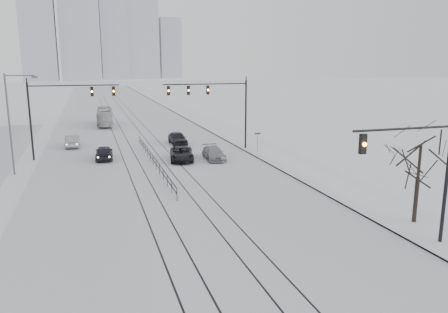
{
  "coord_description": "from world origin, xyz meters",
  "views": [
    {
      "loc": [
        -5.76,
        -12.07,
        9.81
      ],
      "look_at": [
        3.44,
        17.51,
        3.2
      ],
      "focal_mm": 35.0,
      "sensor_mm": 36.0,
      "label": 1
    }
  ],
  "objects_px": {
    "sedan_sb_inner": "(104,153)",
    "sedan_nb_right": "(214,153)",
    "sedan_sb_outer": "(73,141)",
    "sedan_nb_far": "(178,138)",
    "box_truck": "(105,117)",
    "bare_tree": "(420,154)",
    "traffic_mast_near": "(424,166)",
    "sedan_nb_front": "(182,154)"
  },
  "relations": [
    {
      "from": "sedan_sb_inner",
      "to": "sedan_nb_right",
      "type": "xyz_separation_m",
      "value": [
        10.92,
        -3.36,
        -0.07
      ]
    },
    {
      "from": "sedan_sb_outer",
      "to": "sedan_nb_far",
      "type": "height_order",
      "value": "sedan_nb_far"
    },
    {
      "from": "sedan_sb_inner",
      "to": "box_truck",
      "type": "xyz_separation_m",
      "value": [
        1.18,
        26.51,
        0.64
      ]
    },
    {
      "from": "sedan_sb_outer",
      "to": "bare_tree",
      "type": "bearing_deg",
      "value": 123.02
    },
    {
      "from": "sedan_sb_inner",
      "to": "box_truck",
      "type": "distance_m",
      "value": 26.54
    },
    {
      "from": "sedan_sb_inner",
      "to": "traffic_mast_near",
      "type": "bearing_deg",
      "value": 121.84
    },
    {
      "from": "bare_tree",
      "to": "sedan_nb_front",
      "type": "bearing_deg",
      "value": 114.46
    },
    {
      "from": "traffic_mast_near",
      "to": "sedan_sb_inner",
      "type": "distance_m",
      "value": 32.2
    },
    {
      "from": "sedan_sb_outer",
      "to": "sedan_nb_front",
      "type": "height_order",
      "value": "sedan_sb_outer"
    },
    {
      "from": "traffic_mast_near",
      "to": "bare_tree",
      "type": "xyz_separation_m",
      "value": [
        2.41,
        3.0,
        -0.07
      ]
    },
    {
      "from": "traffic_mast_near",
      "to": "sedan_nb_far",
      "type": "height_order",
      "value": "traffic_mast_near"
    },
    {
      "from": "bare_tree",
      "to": "sedan_nb_right",
      "type": "relative_size",
      "value": 1.34
    },
    {
      "from": "sedan_sb_outer",
      "to": "sedan_nb_right",
      "type": "distance_m",
      "value": 18.44
    },
    {
      "from": "sedan_sb_inner",
      "to": "sedan_nb_right",
      "type": "bearing_deg",
      "value": 166.16
    },
    {
      "from": "sedan_sb_outer",
      "to": "sedan_nb_right",
      "type": "bearing_deg",
      "value": 141.45
    },
    {
      "from": "traffic_mast_near",
      "to": "sedan_nb_front",
      "type": "height_order",
      "value": "traffic_mast_near"
    },
    {
      "from": "bare_tree",
      "to": "sedan_sb_outer",
      "type": "xyz_separation_m",
      "value": [
        -21.03,
        33.42,
        -3.77
      ]
    },
    {
      "from": "sedan_sb_inner",
      "to": "box_truck",
      "type": "bearing_deg",
      "value": -89.26
    },
    {
      "from": "traffic_mast_near",
      "to": "sedan_sb_inner",
      "type": "relative_size",
      "value": 1.62
    },
    {
      "from": "sedan_nb_front",
      "to": "sedan_nb_far",
      "type": "relative_size",
      "value": 1.11
    },
    {
      "from": "bare_tree",
      "to": "sedan_sb_outer",
      "type": "distance_m",
      "value": 39.66
    },
    {
      "from": "sedan_sb_outer",
      "to": "sedan_sb_inner",
      "type": "bearing_deg",
      "value": 112.63
    },
    {
      "from": "traffic_mast_near",
      "to": "box_truck",
      "type": "xyz_separation_m",
      "value": [
        -14.11,
        54.59,
        -3.18
      ]
    },
    {
      "from": "bare_tree",
      "to": "sedan_nb_far",
      "type": "height_order",
      "value": "bare_tree"
    },
    {
      "from": "box_truck",
      "to": "traffic_mast_near",
      "type": "bearing_deg",
      "value": 106.94
    },
    {
      "from": "sedan_sb_outer",
      "to": "sedan_nb_far",
      "type": "bearing_deg",
      "value": 171.12
    },
    {
      "from": "sedan_nb_far",
      "to": "sedan_sb_outer",
      "type": "bearing_deg",
      "value": 169.29
    },
    {
      "from": "bare_tree",
      "to": "sedan_sb_inner",
      "type": "distance_m",
      "value": 30.92
    },
    {
      "from": "sedan_nb_right",
      "to": "box_truck",
      "type": "relative_size",
      "value": 0.46
    },
    {
      "from": "traffic_mast_near",
      "to": "bare_tree",
      "type": "height_order",
      "value": "traffic_mast_near"
    },
    {
      "from": "sedan_nb_front",
      "to": "sedan_nb_far",
      "type": "bearing_deg",
      "value": 90.87
    },
    {
      "from": "traffic_mast_near",
      "to": "box_truck",
      "type": "bearing_deg",
      "value": 104.49
    },
    {
      "from": "bare_tree",
      "to": "sedan_nb_right",
      "type": "height_order",
      "value": "bare_tree"
    },
    {
      "from": "traffic_mast_near",
      "to": "box_truck",
      "type": "height_order",
      "value": "traffic_mast_near"
    },
    {
      "from": "sedan_nb_right",
      "to": "traffic_mast_near",
      "type": "bearing_deg",
      "value": -77.43
    },
    {
      "from": "sedan_sb_outer",
      "to": "sedan_nb_front",
      "type": "relative_size",
      "value": 0.87
    },
    {
      "from": "sedan_sb_inner",
      "to": "sedan_nb_front",
      "type": "distance_m",
      "value": 8.14
    },
    {
      "from": "sedan_nb_far",
      "to": "sedan_nb_right",
      "type": "bearing_deg",
      "value": -79.8
    },
    {
      "from": "sedan_sb_inner",
      "to": "sedan_nb_right",
      "type": "height_order",
      "value": "sedan_sb_inner"
    },
    {
      "from": "bare_tree",
      "to": "sedan_nb_right",
      "type": "distance_m",
      "value": 23.06
    },
    {
      "from": "traffic_mast_near",
      "to": "sedan_nb_far",
      "type": "bearing_deg",
      "value": 100.34
    },
    {
      "from": "sedan_nb_right",
      "to": "sedan_nb_front",
      "type": "bearing_deg",
      "value": 174.55
    }
  ]
}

